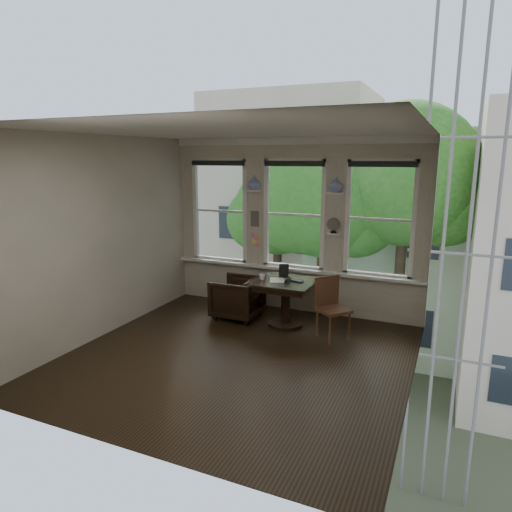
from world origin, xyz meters
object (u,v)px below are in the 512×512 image
at_px(table, 286,303).
at_px(laptop, 292,280).
at_px(side_chair_right, 333,309).
at_px(mug, 262,277).
at_px(armchair_left, 237,298).

bearing_deg(table, laptop, 13.37).
distance_m(table, side_chair_right, 0.87).
relative_size(table, laptop, 2.66).
distance_m(table, laptop, 0.40).
relative_size(side_chair_right, laptop, 2.72).
bearing_deg(table, mug, -165.55).
bearing_deg(laptop, mug, -144.82).
xyz_separation_m(table, armchair_left, (-0.89, 0.04, -0.03)).
height_order(table, mug, mug).
relative_size(side_chair_right, mug, 9.71).
height_order(armchair_left, mug, mug).
relative_size(laptop, mug, 3.57).
height_order(laptop, mug, mug).
relative_size(table, armchair_left, 1.17).
distance_m(table, armchair_left, 0.89).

